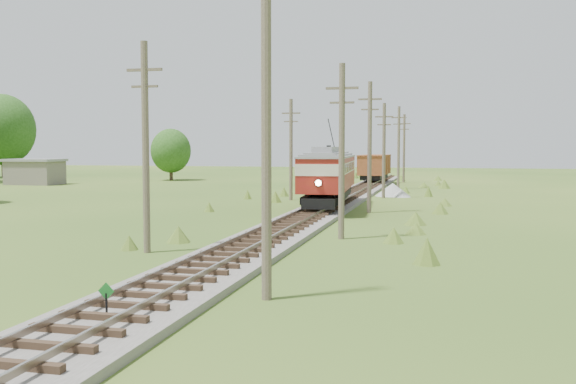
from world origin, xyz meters
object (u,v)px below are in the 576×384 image
(switch_marker, at_px, (106,299))
(gravel_pile, at_px, (394,190))
(gondola, at_px, (375,166))
(streetcar, at_px, (329,171))

(switch_marker, distance_m, gravel_pile, 45.09)
(switch_marker, bearing_deg, gondola, 89.82)
(streetcar, distance_m, gondola, 32.01)
(gondola, height_order, gravel_pile, gondola)
(gondola, bearing_deg, gravel_pile, -76.83)
(streetcar, bearing_deg, gravel_pile, 70.06)
(gondola, bearing_deg, streetcar, -88.23)
(switch_marker, bearing_deg, streetcar, 89.64)
(switch_marker, relative_size, gravel_pile, 0.30)
(streetcar, bearing_deg, gondola, 85.66)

